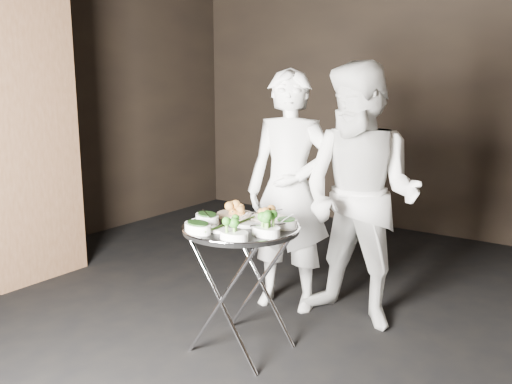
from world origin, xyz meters
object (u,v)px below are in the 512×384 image
Objects in this scene: waiter_left at (289,191)px; waiter_right at (360,197)px; serving_tray at (241,228)px; tray_stand at (242,283)px.

waiter_left is 0.98× the size of waiter_right.
serving_tray is 0.86m from waiter_right.
tray_stand is 0.44× the size of waiter_right.
tray_stand is 0.96m from waiter_right.
serving_tray is at bearing -93.60° from waiter_left.
waiter_right reaches higher than waiter_left.
tray_stand is 0.34m from serving_tray.
waiter_left is at bearing 99.47° from serving_tray.
serving_tray is at bearing 0.00° from tray_stand.
serving_tray is at bearing -113.79° from waiter_right.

